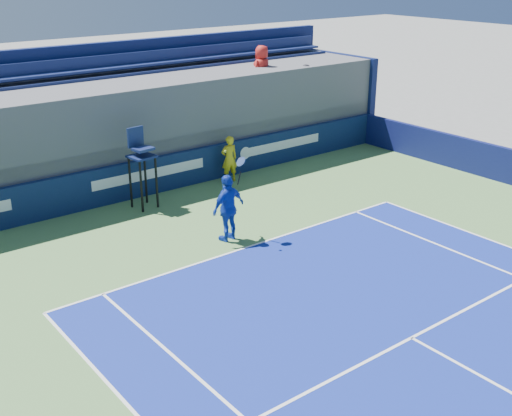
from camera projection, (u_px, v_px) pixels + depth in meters
ball_person at (229, 159)px, 21.67m from camera, size 0.64×0.48×1.58m
back_hoarding at (149, 177)px, 20.54m from camera, size 20.40×0.21×1.20m
umpire_chair at (141, 159)px, 19.13m from camera, size 0.78×0.78×2.48m
tennis_player at (228, 208)px, 17.06m from camera, size 1.14×0.62×2.57m
stadium_seating at (117, 127)px, 21.61m from camera, size 21.00×4.05×4.40m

